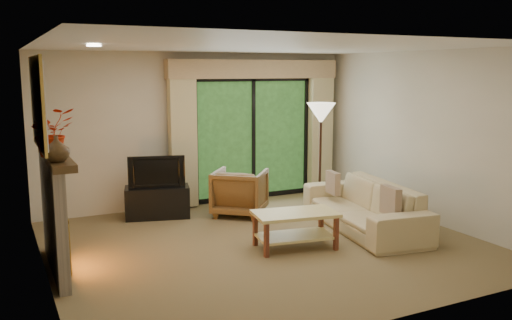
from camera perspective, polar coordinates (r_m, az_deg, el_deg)
name	(u,v)px	position (r m, az deg, el deg)	size (l,w,h in m)	color
floor	(266,244)	(7.35, 1.05, -8.84)	(5.50, 5.50, 0.00)	brown
ceiling	(266,46)	(6.98, 1.11, 11.86)	(5.50, 5.50, 0.00)	silver
wall_back	(199,130)	(9.32, -6.00, 3.21)	(5.00, 5.00, 0.00)	beige
wall_front	(394,184)	(5.00, 14.37, -2.48)	(5.00, 5.00, 0.00)	beige
wall_left	(40,164)	(6.30, -21.76, -0.43)	(5.00, 5.00, 0.00)	beige
wall_right	(426,137)	(8.65, 17.49, 2.34)	(5.00, 5.00, 0.00)	beige
fireplace	(54,214)	(6.63, -20.54, -5.33)	(0.24, 1.70, 1.37)	gray
mirror	(38,103)	(6.43, -21.95, 5.59)	(0.07, 1.45, 1.02)	gold
sliding_door	(253,138)	(9.69, -0.32, 2.31)	(2.26, 0.10, 2.16)	black
curtain_left	(183,137)	(9.07, -7.71, 2.36)	(0.45, 0.18, 2.35)	#C6B785
curtain_right	(320,130)	(10.25, 6.76, 3.19)	(0.45, 0.18, 2.35)	#C6B785
cornice	(255,69)	(9.53, -0.09, 9.54)	(3.20, 0.24, 0.32)	tan
media_console	(157,202)	(8.71, -10.33, -4.37)	(0.99, 0.45, 0.50)	black
tv	(157,171)	(8.60, -10.43, -1.14)	(0.87, 0.11, 0.50)	black
armchair	(240,192)	(8.70, -1.71, -3.41)	(0.79, 0.81, 0.74)	brown
sofa	(363,206)	(8.09, 11.24, -4.76)	(2.36, 0.92, 0.69)	tan
pillow_near	(391,201)	(7.48, 13.98, -4.21)	(0.10, 0.39, 0.39)	brown
pillow_far	(333,183)	(8.53, 8.09, -2.39)	(0.09, 0.35, 0.35)	brown
coffee_table	(295,230)	(7.15, 4.14, -7.36)	(1.07, 0.59, 0.48)	#DBC77A
floor_lamp	(320,156)	(9.10, 6.77, 0.42)	(0.48, 0.48, 1.77)	beige
vase	(57,149)	(5.93, -20.25, 1.12)	(0.26, 0.26, 0.27)	#422F19
branches	(51,132)	(6.34, -20.74, 2.75)	(0.48, 0.41, 0.53)	red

